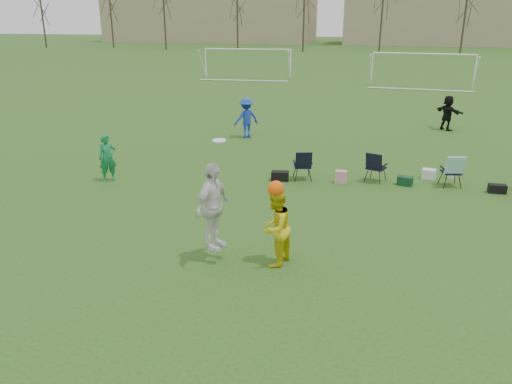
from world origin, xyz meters
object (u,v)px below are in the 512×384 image
(fielder_green_near, at_px, (108,158))
(center_contest, at_px, (242,216))
(fielder_black, at_px, (448,113))
(goal_left, at_px, (247,55))
(fielder_blue, at_px, (246,118))
(goal_mid, at_px, (423,60))

(fielder_green_near, bearing_deg, center_contest, -78.49)
(fielder_green_near, bearing_deg, fielder_black, 2.75)
(fielder_green_near, xyz_separation_m, goal_left, (-3.22, 28.25, 1.17))
(fielder_green_near, height_order, fielder_blue, fielder_blue)
(fielder_black, xyz_separation_m, goal_left, (-14.37, 17.48, 1.13))
(fielder_black, distance_m, goal_left, 22.66)
(center_contest, xyz_separation_m, goal_left, (-8.89, 32.56, 0.87))
(fielder_green_near, bearing_deg, goal_left, 55.25)
(fielder_green_near, xyz_separation_m, center_contest, (5.67, -4.31, 0.30))
(center_contest, distance_m, goal_left, 33.76)
(fielder_blue, relative_size, goal_left, 0.23)
(goal_left, bearing_deg, fielder_blue, -79.70)
(center_contest, bearing_deg, fielder_black, 70.02)
(fielder_blue, bearing_deg, goal_mid, -152.86)
(fielder_green_near, xyz_separation_m, fielder_blue, (2.60, 6.96, 0.10))
(fielder_blue, height_order, goal_left, goal_left)
(goal_mid, bearing_deg, fielder_black, -84.62)
(fielder_green_near, bearing_deg, goal_mid, 26.42)
(fielder_green_near, distance_m, fielder_black, 15.50)
(fielder_green_near, relative_size, goal_mid, 0.20)
(fielder_blue, height_order, goal_mid, goal_mid)
(goal_left, height_order, goal_mid, same)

